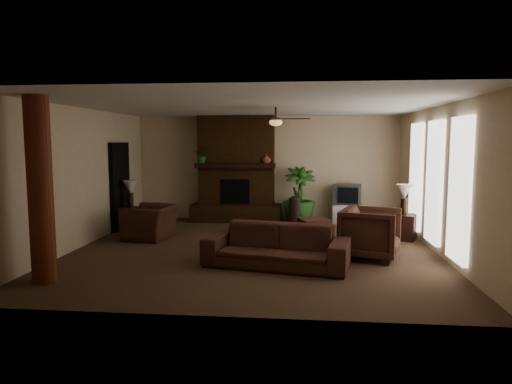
# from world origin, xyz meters

# --- Properties ---
(room_shell) EXTENTS (7.00, 7.00, 7.00)m
(room_shell) POSITION_xyz_m (0.00, 0.00, 1.40)
(room_shell) COLOR #503A28
(room_shell) RESTS_ON ground
(fireplace) EXTENTS (2.40, 0.70, 2.80)m
(fireplace) POSITION_xyz_m (-0.80, 3.22, 1.16)
(fireplace) COLOR #412711
(fireplace) RESTS_ON ground
(windows) EXTENTS (0.08, 3.65, 2.35)m
(windows) POSITION_xyz_m (3.45, 0.20, 1.35)
(windows) COLOR white
(windows) RESTS_ON ground
(log_column) EXTENTS (0.36, 0.36, 2.80)m
(log_column) POSITION_xyz_m (-2.95, -2.40, 1.40)
(log_column) COLOR maroon
(log_column) RESTS_ON ground
(doorway) EXTENTS (0.10, 1.00, 2.10)m
(doorway) POSITION_xyz_m (-3.44, 1.80, 1.05)
(doorway) COLOR black
(doorway) RESTS_ON ground
(ceiling_fan) EXTENTS (1.35, 1.35, 0.37)m
(ceiling_fan) POSITION_xyz_m (0.40, 0.30, 2.53)
(ceiling_fan) COLOR #2F2015
(ceiling_fan) RESTS_ON ceiling
(sofa) EXTENTS (2.52, 1.17, 0.95)m
(sofa) POSITION_xyz_m (0.50, -1.17, 0.48)
(sofa) COLOR #44271D
(sofa) RESTS_ON ground
(armchair_left) EXTENTS (0.85, 1.19, 0.97)m
(armchair_left) POSITION_xyz_m (-2.37, 0.83, 0.48)
(armchair_left) COLOR #44271D
(armchair_left) RESTS_ON ground
(armchair_right) EXTENTS (1.18, 1.22, 1.02)m
(armchair_right) POSITION_xyz_m (2.18, -0.46, 0.51)
(armchair_right) COLOR #44271D
(armchair_right) RESTS_ON ground
(coffee_table) EXTENTS (1.20, 0.70, 0.43)m
(coffee_table) POSITION_xyz_m (0.07, 0.09, 0.37)
(coffee_table) COLOR black
(coffee_table) RESTS_ON ground
(ottoman) EXTENTS (0.77, 0.77, 0.40)m
(ottoman) POSITION_xyz_m (1.21, 1.39, 0.20)
(ottoman) COLOR #44271D
(ottoman) RESTS_ON ground
(tv_stand) EXTENTS (0.91, 0.61, 0.50)m
(tv_stand) POSITION_xyz_m (2.11, 3.15, 0.25)
(tv_stand) COLOR #AFAFB1
(tv_stand) RESTS_ON ground
(tv) EXTENTS (0.76, 0.67, 0.52)m
(tv) POSITION_xyz_m (2.11, 3.14, 0.76)
(tv) COLOR #3C3D3F
(tv) RESTS_ON tv_stand
(floor_vase) EXTENTS (0.34, 0.34, 0.77)m
(floor_vase) POSITION_xyz_m (0.78, 2.68, 0.43)
(floor_vase) COLOR black
(floor_vase) RESTS_ON ground
(floor_plant) EXTENTS (1.14, 1.62, 0.82)m
(floor_plant) POSITION_xyz_m (0.88, 2.95, 0.41)
(floor_plant) COLOR #285221
(floor_plant) RESTS_ON ground
(side_table_left) EXTENTS (0.58, 0.58, 0.55)m
(side_table_left) POSITION_xyz_m (-3.15, 1.68, 0.28)
(side_table_left) COLOR black
(side_table_left) RESTS_ON ground
(lamp_left) EXTENTS (0.43, 0.43, 0.65)m
(lamp_left) POSITION_xyz_m (-3.15, 1.70, 1.00)
(lamp_left) COLOR #2F2015
(lamp_left) RESTS_ON side_table_left
(side_table_right) EXTENTS (0.65, 0.65, 0.55)m
(side_table_right) POSITION_xyz_m (3.15, 1.26, 0.28)
(side_table_right) COLOR black
(side_table_right) RESTS_ON ground
(lamp_right) EXTENTS (0.38, 0.38, 0.65)m
(lamp_right) POSITION_xyz_m (3.15, 1.29, 1.00)
(lamp_right) COLOR #2F2015
(lamp_right) RESTS_ON side_table_right
(mantel_plant) EXTENTS (0.38, 0.42, 0.33)m
(mantel_plant) POSITION_xyz_m (-1.65, 2.93, 1.72)
(mantel_plant) COLOR #285221
(mantel_plant) RESTS_ON fireplace
(mantel_vase) EXTENTS (0.28, 0.28, 0.22)m
(mantel_vase) POSITION_xyz_m (0.02, 3.00, 1.67)
(mantel_vase) COLOR brown
(mantel_vase) RESTS_ON fireplace
(book_a) EXTENTS (0.22, 0.04, 0.29)m
(book_a) POSITION_xyz_m (-0.19, 0.10, 0.57)
(book_a) COLOR #999999
(book_a) RESTS_ON coffee_table
(book_b) EXTENTS (0.21, 0.08, 0.29)m
(book_b) POSITION_xyz_m (0.33, -0.04, 0.58)
(book_b) COLOR #999999
(book_b) RESTS_ON coffee_table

